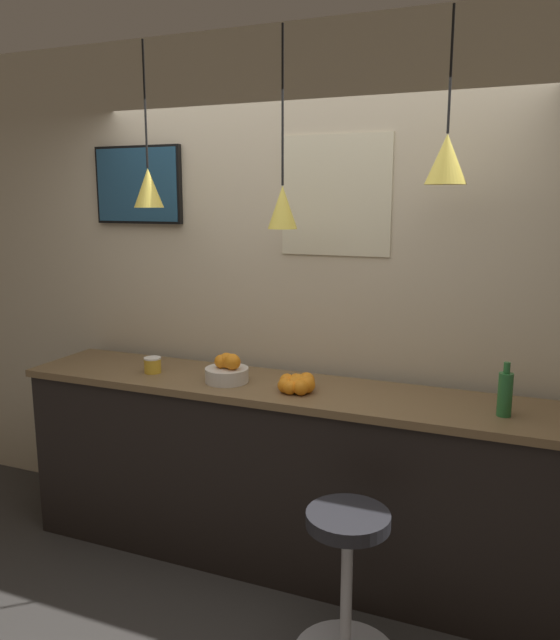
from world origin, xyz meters
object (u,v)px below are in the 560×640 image
object	(u,v)px
fruit_bowl	(228,370)
juice_bottle	(505,393)
mounted_tv	(138,185)
bar_stool	(347,569)
spread_jar	(153,365)

from	to	relation	value
fruit_bowl	juice_bottle	bearing A→B (deg)	0.16
juice_bottle	mounted_tv	distance (m)	2.42
fruit_bowl	mounted_tv	size ratio (longest dim) A/B	0.39
fruit_bowl	juice_bottle	distance (m)	1.40
bar_stool	mounted_tv	xyz separation A→B (m)	(-1.63, 0.93, 1.63)
juice_bottle	bar_stool	bearing A→B (deg)	-136.22
bar_stool	fruit_bowl	distance (m)	1.18
bar_stool	spread_jar	xyz separation A→B (m)	(-1.31, 0.54, 0.63)
juice_bottle	mounted_tv	size ratio (longest dim) A/B	0.42
bar_stool	fruit_bowl	world-z (taller)	fruit_bowl
spread_jar	mounted_tv	xyz separation A→B (m)	(-0.32, 0.39, 1.00)
bar_stool	mounted_tv	bearing A→B (deg)	150.27
spread_jar	fruit_bowl	bearing A→B (deg)	-0.48
juice_bottle	spread_jar	bearing A→B (deg)	-180.00
juice_bottle	spread_jar	size ratio (longest dim) A/B	2.59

